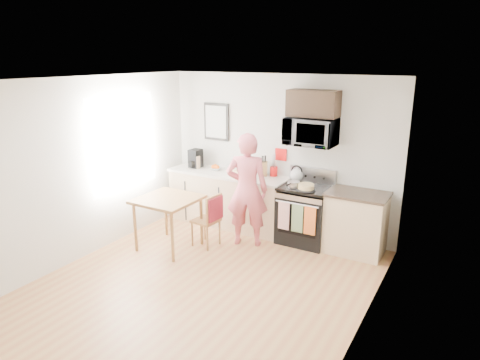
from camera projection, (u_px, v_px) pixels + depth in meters
The scene contains 28 objects.
floor at pixel (201, 286), 5.52m from camera, with size 4.60×4.60×0.00m, color #A3653F.
back_wall at pixel (278, 154), 7.07m from camera, with size 4.00×0.04×2.60m, color silver.
front_wall at pixel (23, 270), 3.24m from camera, with size 4.00×0.04×2.60m, color silver.
left_wall at pixel (84, 169), 6.11m from camera, with size 0.04×4.60×2.60m, color silver.
right_wall at pixel (365, 221), 4.20m from camera, with size 0.04×4.60×2.60m, color silver.
ceiling at pixel (195, 80), 4.79m from camera, with size 4.00×4.60×0.04m, color white.
window at pixel (124, 143), 6.69m from camera, with size 0.06×1.40×1.50m.
cabinet_left at pixel (228, 200), 7.44m from camera, with size 2.10×0.60×0.90m, color #D0B285.
countertop_left at pixel (228, 174), 7.31m from camera, with size 2.14×0.64×0.04m, color beige.
cabinet_right at pixel (356, 224), 6.38m from camera, with size 0.84×0.60×0.90m, color #D0B285.
countertop_right at pixel (358, 194), 6.25m from camera, with size 0.88×0.64×0.04m, color black.
range at pixel (305, 216), 6.74m from camera, with size 0.76×0.70×1.16m.
microwave at pixel (311, 132), 6.46m from camera, with size 0.76×0.51×0.42m, color #A8A7AC.
upper_cabinet at pixel (313, 103), 6.38m from camera, with size 0.76×0.35×0.40m, color black.
wall_art at pixel (216, 122), 7.50m from camera, with size 0.50×0.04×0.65m.
wall_trivet at pixel (281, 155), 7.04m from camera, with size 0.20×0.02×0.20m, color #B2100F.
person at pixel (247, 190), 6.54m from camera, with size 0.65×0.43×1.78m, color #C43650.
dining_table at pixel (168, 204), 6.45m from camera, with size 0.86×0.86×0.81m.
chair at pixel (212, 214), 6.51m from camera, with size 0.43×0.39×0.85m.
knife_block at pixel (264, 169), 7.11m from camera, with size 0.11×0.15×0.24m, color brown.
utensil_crock at pixel (274, 167), 7.08m from camera, with size 0.12×0.12×0.37m.
fruit_bowl at pixel (216, 168), 7.47m from camera, with size 0.23×0.23×0.10m.
milk_carton at pixel (197, 162), 7.57m from camera, with size 0.08×0.08×0.22m, color tan.
coffee_maker at pixel (195, 159), 7.63m from camera, with size 0.19×0.28×0.33m.
bread_bag at pixel (240, 174), 7.01m from camera, with size 0.29×0.14×0.11m, color tan.
cake at pixel (306, 187), 6.40m from camera, with size 0.29×0.29×0.10m.
kettle at pixel (297, 175), 6.82m from camera, with size 0.21×0.21×0.27m.
pot at pixel (294, 184), 6.53m from camera, with size 0.19×0.32×0.10m.
Camera 1 is at (2.88, -4.02, 2.86)m, focal length 32.00 mm.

